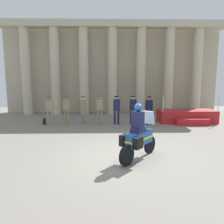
% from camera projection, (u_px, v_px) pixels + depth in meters
% --- Properties ---
extents(ground_plane, '(28.00, 28.00, 0.00)m').
position_uv_depth(ground_plane, '(126.00, 156.00, 7.54)').
color(ground_plane, gray).
extents(colonnade_backdrop, '(16.88, 1.57, 7.13)m').
position_uv_depth(colonnade_backdrop, '(112.00, 65.00, 16.79)').
color(colonnade_backdrop, '#B6AB91').
rests_on(colonnade_backdrop, ground_plane).
extents(reviewing_stand, '(3.49, 1.95, 1.67)m').
position_uv_depth(reviewing_stand, '(187.00, 116.00, 13.51)').
color(reviewing_stand, '#B21E23').
rests_on(reviewing_stand, ground_plane).
extents(officer_in_row_0, '(0.40, 0.25, 1.68)m').
position_uv_depth(officer_in_row_0, '(50.00, 108.00, 12.59)').
color(officer_in_row_0, gray).
rests_on(officer_in_row_0, ground_plane).
extents(officer_in_row_1, '(0.40, 0.25, 1.69)m').
position_uv_depth(officer_in_row_1, '(67.00, 108.00, 12.66)').
color(officer_in_row_1, '#847A5B').
rests_on(officer_in_row_1, ground_plane).
extents(officer_in_row_2, '(0.40, 0.25, 1.67)m').
position_uv_depth(officer_in_row_2, '(83.00, 108.00, 12.79)').
color(officer_in_row_2, '#7A7056').
rests_on(officer_in_row_2, ground_plane).
extents(officer_in_row_3, '(0.40, 0.25, 1.73)m').
position_uv_depth(officer_in_row_3, '(100.00, 107.00, 12.74)').
color(officer_in_row_3, '#847A5B').
rests_on(officer_in_row_3, ground_plane).
extents(officer_in_row_4, '(0.40, 0.25, 1.70)m').
position_uv_depth(officer_in_row_4, '(117.00, 108.00, 12.80)').
color(officer_in_row_4, '#191E42').
rests_on(officer_in_row_4, ground_plane).
extents(officer_in_row_5, '(0.40, 0.25, 1.70)m').
position_uv_depth(officer_in_row_5, '(133.00, 108.00, 12.78)').
color(officer_in_row_5, '#141938').
rests_on(officer_in_row_5, ground_plane).
extents(officer_in_row_6, '(0.40, 0.25, 1.67)m').
position_uv_depth(officer_in_row_6, '(149.00, 108.00, 12.74)').
color(officer_in_row_6, black).
rests_on(officer_in_row_6, ground_plane).
extents(motorcycle_with_rider, '(1.45, 1.67, 1.90)m').
position_uv_depth(motorcycle_with_rider, '(138.00, 136.00, 7.15)').
color(motorcycle_with_rider, black).
rests_on(motorcycle_with_rider, ground_plane).
extents(briefcase_on_ground, '(0.10, 0.32, 0.36)m').
position_uv_depth(briefcase_on_ground, '(44.00, 121.00, 12.88)').
color(briefcase_on_ground, black).
rests_on(briefcase_on_ground, ground_plane).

